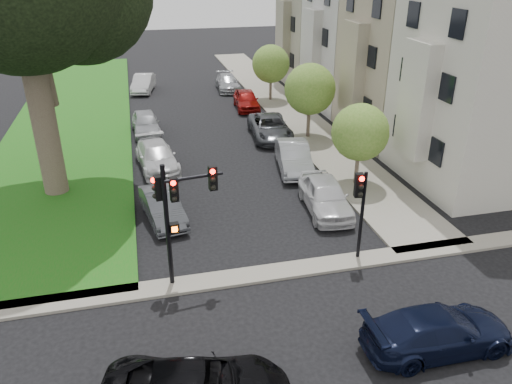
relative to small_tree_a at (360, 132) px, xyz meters
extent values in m
plane|color=black|center=(-6.20, -8.67, -2.86)|extent=(140.00, 140.00, 0.00)
cube|color=#31611C|center=(-15.20, 15.33, -2.80)|extent=(8.00, 44.00, 0.12)
cube|color=gray|center=(0.55, 15.33, -2.80)|extent=(3.50, 44.00, 0.12)
cube|color=gray|center=(-6.20, -6.67, -2.80)|extent=(60.00, 1.00, 0.12)
cube|color=beige|center=(6.30, -0.67, 2.14)|extent=(7.00, 7.40, 10.00)
cube|color=beige|center=(2.45, -0.67, 1.64)|extent=(0.70, 2.20, 5.50)
cube|color=black|center=(2.75, -0.67, 2.64)|extent=(0.08, 3.60, 6.00)
cube|color=gray|center=(6.30, 6.83, 2.14)|extent=(7.00, 7.40, 10.00)
cube|color=gray|center=(2.45, 6.83, 1.64)|extent=(0.70, 2.20, 5.50)
cube|color=black|center=(2.75, 6.83, 2.64)|extent=(0.08, 3.60, 6.00)
cube|color=#ACA19A|center=(6.30, 14.33, 2.14)|extent=(7.00, 7.40, 10.00)
cube|color=#ACA19A|center=(2.45, 14.33, 1.64)|extent=(0.70, 2.20, 5.50)
cube|color=black|center=(2.75, 14.33, 2.64)|extent=(0.08, 3.60, 6.00)
cube|color=#7D7159|center=(6.30, 21.83, 2.14)|extent=(7.00, 7.40, 10.00)
cube|color=#7D7159|center=(2.45, 21.83, 1.64)|extent=(0.70, 2.20, 5.50)
cube|color=black|center=(2.75, 21.83, 2.64)|extent=(0.08, 3.60, 6.00)
cylinder|color=brown|center=(-14.92, 2.65, 1.33)|extent=(1.15, 1.15, 8.36)
cylinder|color=brown|center=(0.00, 0.00, -1.83)|extent=(0.20, 0.20, 2.04)
sphere|color=#4E8727|center=(0.00, 0.00, 0.01)|extent=(2.86, 2.86, 2.86)
cylinder|color=brown|center=(0.00, 7.53, -1.71)|extent=(0.23, 0.23, 2.29)
sphere|color=#4E8727|center=(0.00, 7.53, 0.34)|extent=(3.20, 3.20, 3.20)
cylinder|color=brown|center=(0.00, 16.82, -1.80)|extent=(0.21, 0.21, 2.12)
sphere|color=#4E8727|center=(0.00, 16.82, 0.11)|extent=(2.97, 2.97, 2.97)
cylinder|color=black|center=(-10.00, -6.47, -0.50)|extent=(0.18, 0.18, 4.71)
cylinder|color=black|center=(-9.00, -6.47, 1.31)|extent=(1.99, 0.36, 0.11)
cube|color=black|center=(-9.68, -6.47, 0.95)|extent=(0.30, 0.27, 0.86)
cube|color=black|center=(-8.37, -6.47, 1.22)|extent=(0.30, 0.27, 0.86)
cube|color=black|center=(-10.18, -6.24, 0.95)|extent=(0.27, 0.30, 0.86)
sphere|color=#FF0C05|center=(-9.68, -6.61, 1.24)|extent=(0.18, 0.18, 0.18)
sphere|color=black|center=(-9.68, -6.61, 0.66)|extent=(0.18, 0.18, 0.18)
cube|color=black|center=(-9.77, -6.47, -0.50)|extent=(0.34, 0.26, 0.34)
cube|color=#FF5905|center=(-9.77, -6.60, -0.50)|extent=(0.20, 0.03, 0.20)
cylinder|color=black|center=(-2.77, -6.47, -1.00)|extent=(0.16, 0.16, 3.71)
cube|color=black|center=(-3.02, -6.47, 0.36)|extent=(0.33, 0.30, 0.93)
sphere|color=#FF0C05|center=(-3.02, -6.62, 0.68)|extent=(0.20, 0.20, 0.20)
imported|color=black|center=(-2.52, -11.60, -2.18)|extent=(4.65, 1.89, 1.35)
imported|color=silver|center=(-2.57, -2.31, -2.08)|extent=(2.26, 4.70, 1.55)
imported|color=#999BA0|center=(-2.53, 2.67, -2.09)|extent=(2.35, 4.84, 1.53)
imported|color=#3F4247|center=(-2.39, 8.13, -2.14)|extent=(2.77, 5.30, 1.42)
imported|color=maroon|center=(-2.41, 14.96, -2.14)|extent=(2.00, 4.33, 1.44)
imported|color=#999BA0|center=(-2.71, 21.08, -2.20)|extent=(2.09, 4.60, 1.31)
imported|color=#3F4247|center=(-9.95, -1.44, -2.20)|extent=(2.04, 4.19, 1.32)
imported|color=silver|center=(-9.82, 4.68, -2.16)|extent=(2.46, 4.97, 1.39)
imported|color=#999BA0|center=(-10.16, 10.87, -2.13)|extent=(1.89, 4.31, 1.45)
imported|color=silver|center=(-9.88, 22.30, -2.13)|extent=(2.37, 4.60, 1.44)
camera|label=1|loc=(-10.57, -21.61, 8.01)|focal=35.00mm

